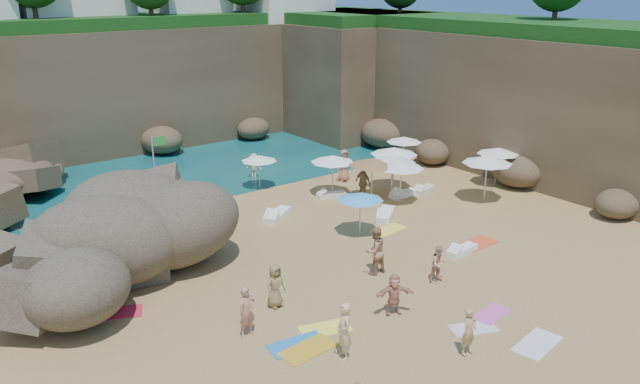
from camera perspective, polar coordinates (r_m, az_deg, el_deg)
ground at (r=25.25m, az=0.46°, el=-6.93°), size 120.00×120.00×0.00m
seawater at (r=51.22m, az=-20.44°, el=5.19°), size 120.00×120.00×0.00m
cliff_back at (r=46.43m, az=-16.76°, el=9.33°), size 44.00×8.00×8.00m
cliff_right at (r=42.50m, az=14.60°, el=8.72°), size 8.00×30.00×8.00m
cliff_corner at (r=49.49m, az=2.11°, el=10.63°), size 10.00×12.00×8.00m
rock_outcrop at (r=25.67m, az=-20.57°, el=-7.77°), size 10.57×9.33×3.51m
flag_pole at (r=31.69m, az=-14.74°, el=2.58°), size 0.75×0.08×3.86m
parasol_0 at (r=34.46m, az=-5.60°, el=3.09°), size 1.97×1.97×1.86m
parasol_1 at (r=33.00m, az=1.16°, el=3.05°), size 2.34×2.34×2.21m
parasol_2 at (r=38.22m, az=7.69°, el=4.79°), size 2.14×2.14×2.02m
parasol_3 at (r=34.09m, az=6.78°, el=3.75°), size 2.55×2.55×2.41m
parasol_6 at (r=32.23m, az=4.81°, el=2.76°), size 2.43×2.43×2.30m
parasol_7 at (r=32.06m, az=7.43°, el=2.48°), size 2.37×2.37×2.24m
parasol_8 at (r=33.24m, az=15.05°, el=2.87°), size 2.57×2.57×2.43m
parasol_9 at (r=32.86m, az=6.65°, el=3.05°), size 2.46×2.46×2.33m
parasol_10 at (r=27.85m, az=3.72°, el=-0.42°), size 2.10×2.10×1.98m
parasol_11 at (r=36.07m, az=15.96°, el=3.63°), size 2.30×2.30×2.18m
lounger_0 at (r=30.37m, az=-3.90°, el=-2.12°), size 2.04×1.63×0.31m
lounger_1 at (r=34.58m, az=9.49°, el=0.22°), size 1.63×0.89×0.24m
lounger_2 at (r=30.57m, az=6.02°, el=-2.05°), size 1.92×1.72×0.30m
lounger_3 at (r=33.26m, az=1.03°, el=-0.27°), size 1.63×0.93×0.24m
lounger_4 at (r=33.68m, az=7.63°, el=-0.17°), size 1.70×0.61×0.26m
lounger_5 at (r=27.20m, az=12.88°, el=-5.20°), size 1.63×0.69×0.25m
towel_2 at (r=20.09m, az=-1.09°, el=-14.18°), size 1.89×1.05×0.03m
towel_4 at (r=21.13m, az=0.45°, el=-12.38°), size 1.85×1.29×0.03m
towel_5 at (r=21.48m, az=19.24°, el=-12.97°), size 1.97×1.21×0.03m
towel_7 at (r=23.14m, az=-18.18°, el=-10.45°), size 2.00×1.54×0.03m
towel_8 at (r=20.32m, az=-2.12°, el=-13.78°), size 1.93×1.14×0.03m
towel_9 at (r=22.74m, az=15.44°, el=-10.71°), size 1.65×0.98×0.03m
towel_10 at (r=28.25m, az=14.11°, el=-4.61°), size 1.96×1.03×0.03m
towel_12 at (r=29.09m, az=6.33°, el=-3.45°), size 1.77×1.03×0.03m
towel_13 at (r=21.75m, az=13.85°, el=-12.01°), size 1.72×1.30×0.03m
person_stand_0 at (r=20.51m, az=-6.70°, el=-10.80°), size 0.67×0.48×1.73m
person_stand_1 at (r=24.48m, az=5.04°, el=-5.37°), size 0.95×0.74×1.94m
person_stand_2 at (r=36.54m, az=-6.05°, el=2.39°), size 0.88×0.99×1.47m
person_stand_3 at (r=32.64m, az=3.99°, el=0.85°), size 0.50×1.13×1.89m
person_stand_4 at (r=35.74m, az=2.22°, el=2.44°), size 1.02×0.77×1.86m
person_stand_5 at (r=30.08m, az=-14.70°, el=-1.46°), size 1.66×0.62×1.76m
person_stand_6 at (r=19.24m, az=2.21°, el=-12.61°), size 0.65×0.79×1.85m
person_lie_2 at (r=22.40m, az=-4.08°, el=-9.93°), size 0.97×1.66×0.42m
person_lie_3 at (r=22.04m, az=6.74°, el=-10.57°), size 1.84×1.89×0.39m
person_lie_4 at (r=20.30m, az=13.32°, el=-13.80°), size 0.65×1.57×0.37m
person_lie_5 at (r=24.45m, az=10.74°, el=-7.48°), size 1.00×1.55×0.54m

